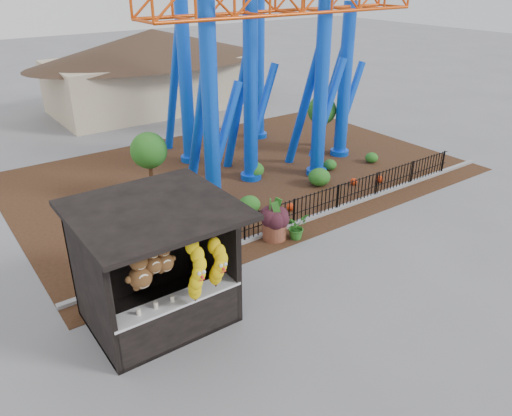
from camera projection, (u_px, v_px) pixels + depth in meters
ground at (284, 298)px, 13.10m from camera, size 120.00×120.00×0.00m
mulch_bed at (240, 173)px, 21.04m from camera, size 18.00×12.00×0.02m
curb at (320, 215)px, 17.36m from camera, size 18.00×0.18×0.12m
prize_booth at (160, 270)px, 11.51m from camera, size 3.50×3.40×3.12m
picket_fence at (340, 197)px, 17.64m from camera, size 12.20×0.06×1.00m
roller_coaster at (259, 7)px, 18.98m from camera, size 11.00×6.37×10.82m
terracotta_planter at (275, 229)px, 15.85m from camera, size 0.88×0.88×0.64m
planter_foliage at (275, 211)px, 15.57m from camera, size 0.70×0.70×0.64m
potted_plant at (296, 227)px, 15.82m from camera, size 0.91×0.85×0.82m
landscaping at (295, 178)px, 19.68m from camera, size 8.58×3.93×0.70m
pavilion at (154, 56)px, 29.52m from camera, size 15.00×15.00×4.80m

